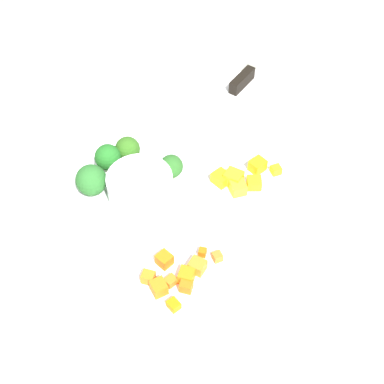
% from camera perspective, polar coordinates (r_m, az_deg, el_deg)
% --- Properties ---
extents(ground_plane, '(4.00, 4.00, 0.00)m').
position_cam_1_polar(ground_plane, '(0.79, 0.00, -1.03)').
color(ground_plane, gray).
extents(cutting_board, '(0.53, 0.33, 0.01)m').
position_cam_1_polar(cutting_board, '(0.78, 0.00, -0.76)').
color(cutting_board, white).
rests_on(cutting_board, ground_plane).
extents(prep_bowl, '(0.09, 0.09, 0.04)m').
position_cam_1_polar(prep_bowl, '(0.77, -5.31, 0.47)').
color(prep_bowl, white).
rests_on(prep_bowl, cutting_board).
extents(chef_knife, '(0.24, 0.22, 0.02)m').
position_cam_1_polar(chef_knife, '(0.91, 2.90, 9.01)').
color(chef_knife, silver).
rests_on(chef_knife, cutting_board).
extents(carrot_dice_0, '(0.03, 0.02, 0.02)m').
position_cam_1_polar(carrot_dice_0, '(0.69, -0.56, -8.54)').
color(carrot_dice_0, orange).
rests_on(carrot_dice_0, cutting_board).
extents(carrot_dice_1, '(0.02, 0.02, 0.01)m').
position_cam_1_polar(carrot_dice_1, '(0.70, -4.49, -8.68)').
color(carrot_dice_1, orange).
rests_on(carrot_dice_1, cutting_board).
extents(carrot_dice_2, '(0.02, 0.02, 0.01)m').
position_cam_1_polar(carrot_dice_2, '(0.68, -1.88, -11.45)').
color(carrot_dice_2, orange).
rests_on(carrot_dice_2, cutting_board).
extents(carrot_dice_3, '(0.01, 0.01, 0.01)m').
position_cam_1_polar(carrot_dice_3, '(0.72, 0.74, -6.22)').
color(carrot_dice_3, orange).
rests_on(carrot_dice_3, cutting_board).
extents(carrot_dice_4, '(0.02, 0.02, 0.02)m').
position_cam_1_polar(carrot_dice_4, '(0.71, -2.83, -6.91)').
color(carrot_dice_4, orange).
rests_on(carrot_dice_4, cutting_board).
extents(carrot_dice_5, '(0.02, 0.02, 0.01)m').
position_cam_1_polar(carrot_dice_5, '(0.69, -0.60, -9.59)').
color(carrot_dice_5, orange).
rests_on(carrot_dice_5, cutting_board).
extents(carrot_dice_6, '(0.02, 0.02, 0.01)m').
position_cam_1_polar(carrot_dice_6, '(0.69, -2.18, -9.07)').
color(carrot_dice_6, orange).
rests_on(carrot_dice_6, cutting_board).
extents(carrot_dice_7, '(0.02, 0.02, 0.02)m').
position_cam_1_polar(carrot_dice_7, '(0.69, -3.41, -9.71)').
color(carrot_dice_7, orange).
rests_on(carrot_dice_7, cutting_board).
extents(carrot_dice_8, '(0.03, 0.03, 0.02)m').
position_cam_1_polar(carrot_dice_8, '(0.70, 0.55, -7.57)').
color(carrot_dice_8, orange).
rests_on(carrot_dice_8, cutting_board).
extents(carrot_dice_9, '(0.01, 0.01, 0.01)m').
position_cam_1_polar(carrot_dice_9, '(0.71, 2.60, -6.62)').
color(carrot_dice_9, orange).
rests_on(carrot_dice_9, cutting_board).
extents(pepper_dice_0, '(0.02, 0.02, 0.01)m').
position_cam_1_polar(pepper_dice_0, '(0.79, 6.37, 0.92)').
color(pepper_dice_0, yellow).
rests_on(pepper_dice_0, cutting_board).
extents(pepper_dice_1, '(0.03, 0.03, 0.02)m').
position_cam_1_polar(pepper_dice_1, '(0.79, 4.26, 1.43)').
color(pepper_dice_1, yellow).
rests_on(pepper_dice_1, cutting_board).
extents(pepper_dice_2, '(0.03, 0.03, 0.02)m').
position_cam_1_polar(pepper_dice_2, '(0.79, 2.99, 1.41)').
color(pepper_dice_2, yellow).
rests_on(pepper_dice_2, cutting_board).
extents(pepper_dice_3, '(0.02, 0.02, 0.02)m').
position_cam_1_polar(pepper_dice_3, '(0.78, 4.73, 0.40)').
color(pepper_dice_3, yellow).
rests_on(pepper_dice_3, cutting_board).
extents(pepper_dice_4, '(0.02, 0.02, 0.01)m').
position_cam_1_polar(pepper_dice_4, '(0.81, 8.57, 2.24)').
color(pepper_dice_4, yellow).
rests_on(pepper_dice_4, cutting_board).
extents(pepper_dice_5, '(0.03, 0.03, 0.02)m').
position_cam_1_polar(pepper_dice_5, '(0.81, 6.71, 2.71)').
color(pepper_dice_5, yellow).
rests_on(pepper_dice_5, cutting_board).
extents(broccoli_floret_0, '(0.04, 0.04, 0.04)m').
position_cam_1_polar(broccoli_floret_0, '(0.80, -8.59, 3.50)').
color(broccoli_floret_0, '#90AB64').
rests_on(broccoli_floret_0, cutting_board).
extents(broccoli_floret_1, '(0.04, 0.04, 0.05)m').
position_cam_1_polar(broccoli_floret_1, '(0.78, -10.25, 1.19)').
color(broccoli_floret_1, '#90BC6C').
rests_on(broccoli_floret_1, cutting_board).
extents(broccoli_floret_2, '(0.03, 0.03, 0.04)m').
position_cam_1_polar(broccoli_floret_2, '(0.79, -2.12, 2.61)').
color(broccoli_floret_2, '#8EAF6C').
rests_on(broccoli_floret_2, cutting_board).
extents(broccoli_floret_3, '(0.04, 0.04, 0.04)m').
position_cam_1_polar(broccoli_floret_3, '(0.82, -6.59, 4.36)').
color(broccoli_floret_3, '#90C058').
rests_on(broccoli_floret_3, cutting_board).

